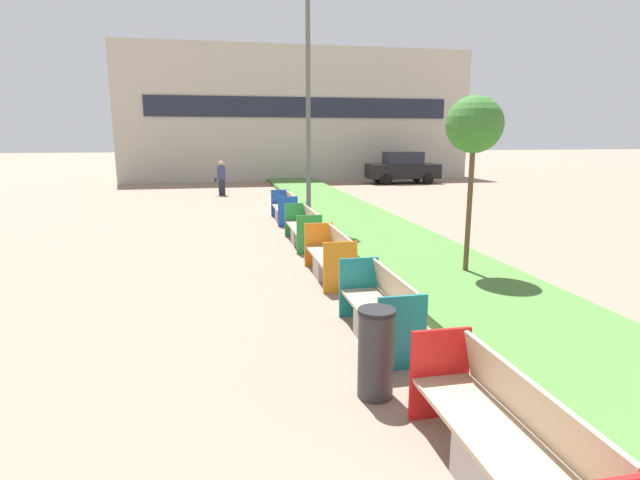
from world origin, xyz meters
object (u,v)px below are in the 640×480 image
(bench_green_frame, at_px, (303,230))
(bench_blue_frame, at_px, (285,210))
(bench_teal_frame, at_px, (380,314))
(street_lamp_post, at_px, (308,79))
(pedestrian_walking, at_px, (221,178))
(parked_car_distant, at_px, (403,168))
(bench_orange_frame, at_px, (330,260))
(litter_bin, at_px, (376,353))
(bench_red_frame, at_px, (504,449))
(sapling_tree_near, at_px, (474,126))

(bench_green_frame, bearing_deg, bench_blue_frame, 90.03)
(bench_teal_frame, xyz_separation_m, street_lamp_post, (0.61, 8.95, 4.06))
(pedestrian_walking, distance_m, parked_car_distant, 11.40)
(bench_teal_frame, height_order, parked_car_distant, parked_car_distant)
(bench_teal_frame, distance_m, bench_orange_frame, 3.15)
(bench_blue_frame, distance_m, litter_bin, 11.50)
(bench_red_frame, height_order, pedestrian_walking, pedestrian_walking)
(bench_green_frame, height_order, sapling_tree_near, sapling_tree_near)
(bench_blue_frame, relative_size, street_lamp_post, 0.25)
(bench_green_frame, relative_size, parked_car_distant, 0.52)
(litter_bin, xyz_separation_m, street_lamp_post, (1.14, 10.42, 3.93))
(bench_teal_frame, height_order, sapling_tree_near, sapling_tree_near)
(bench_teal_frame, relative_size, bench_green_frame, 0.88)
(litter_bin, distance_m, pedestrian_walking, 19.37)
(bench_orange_frame, height_order, litter_bin, litter_bin)
(bench_green_frame, height_order, litter_bin, litter_bin)
(bench_teal_frame, height_order, bench_blue_frame, same)
(bench_blue_frame, relative_size, pedestrian_walking, 1.26)
(litter_bin, bearing_deg, bench_orange_frame, 83.44)
(parked_car_distant, bearing_deg, pedestrian_walking, -157.43)
(pedestrian_walking, relative_size, parked_car_distant, 0.38)
(bench_green_frame, relative_size, street_lamp_post, 0.27)
(bench_red_frame, bearing_deg, bench_teal_frame, 90.07)
(bench_orange_frame, distance_m, bench_green_frame, 3.18)
(bench_red_frame, xyz_separation_m, litter_bin, (-0.53, 1.63, 0.13))
(bench_red_frame, xyz_separation_m, bench_orange_frame, (-0.00, 6.25, -0.01))
(bench_blue_frame, bearing_deg, bench_teal_frame, -90.01)
(bench_red_frame, relative_size, litter_bin, 2.26)
(street_lamp_post, bearing_deg, bench_orange_frame, -96.04)
(bench_teal_frame, distance_m, parked_car_distant, 23.64)
(sapling_tree_near, relative_size, parked_car_distant, 0.83)
(bench_blue_frame, bearing_deg, pedestrian_walking, 104.17)
(bench_red_frame, xyz_separation_m, sapling_tree_near, (2.61, 5.63, 2.58))
(bench_teal_frame, bearing_deg, sapling_tree_near, 44.06)
(bench_teal_frame, bearing_deg, street_lamp_post, 86.07)
(bench_green_frame, distance_m, street_lamp_post, 4.87)
(bench_green_frame, xyz_separation_m, sapling_tree_near, (2.61, -3.80, 2.59))
(bench_orange_frame, xyz_separation_m, street_lamp_post, (0.61, 5.80, 4.06))
(street_lamp_post, relative_size, pedestrian_walking, 4.98)
(bench_red_frame, distance_m, bench_green_frame, 9.43)
(pedestrian_walking, bearing_deg, parked_car_distant, 21.38)
(bench_teal_frame, distance_m, bench_green_frame, 6.32)
(bench_red_frame, distance_m, litter_bin, 1.72)
(bench_blue_frame, bearing_deg, sapling_tree_near, -70.79)
(pedestrian_walking, bearing_deg, bench_orange_frame, -82.33)
(bench_orange_frame, height_order, bench_green_frame, same)
(bench_red_frame, xyz_separation_m, bench_green_frame, (-0.00, 9.43, -0.00))
(bench_blue_frame, xyz_separation_m, street_lamp_post, (0.61, -1.06, 4.06))
(bench_red_frame, xyz_separation_m, bench_blue_frame, (-0.00, 13.11, -0.01))
(bench_orange_frame, height_order, pedestrian_walking, pedestrian_walking)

